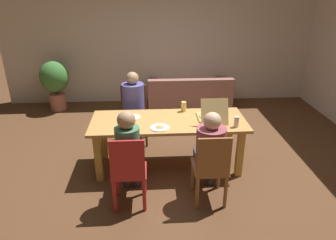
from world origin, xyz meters
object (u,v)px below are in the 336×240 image
plate_0 (160,127)px  drinking_glass_1 (236,122)px  chair_0 (211,168)px  potted_plant (55,80)px  chair_1 (134,111)px  couch (189,97)px  person_0 (210,148)px  plate_1 (131,117)px  dining_table (168,127)px  person_1 (133,104)px  pizza_box_0 (211,116)px  drinking_glass_0 (184,107)px  chair_2 (129,171)px  person_2 (128,150)px

plate_0 → drinking_glass_1: 1.02m
chair_0 → potted_plant: bearing=128.9°
chair_1 → drinking_glass_1: 1.84m
couch → plate_0: bearing=-105.6°
person_0 → chair_1: 1.88m
chair_1 → drinking_glass_1: size_ratio=6.54×
couch → plate_1: bearing=-116.8°
chair_1 → drinking_glass_1: (1.40, -1.16, 0.27)m
couch → dining_table: bearing=-104.1°
plate_0 → plate_1: size_ratio=1.02×
chair_0 → plate_0: bearing=132.6°
person_1 → plate_0: 1.06m
dining_table → couch: bearing=75.9°
pizza_box_0 → chair_0: bearing=-99.9°
drinking_glass_0 → person_1: bearing=151.1°
person_1 → chair_2: bearing=-90.0°
chair_0 → chair_2: size_ratio=1.00×
person_0 → pizza_box_0: bearing=78.2°
plate_1 → drinking_glass_1: bearing=-15.8°
person_0 → potted_plant: size_ratio=1.11×
chair_0 → pizza_box_0: 0.93m
chair_0 → plate_1: chair_0 is taller
drinking_glass_1 → person_0: bearing=-133.7°
person_2 → plate_0: 0.63m
plate_1 → drinking_glass_0: drinking_glass_0 is taller
chair_1 → drinking_glass_0: bearing=-36.4°
person_1 → person_2: bearing=-90.0°
chair_2 → plate_1: (-0.00, 1.02, 0.25)m
person_1 → drinking_glass_0: size_ratio=8.24×
pizza_box_0 → person_2: bearing=-146.5°
plate_0 → drinking_glass_0: bearing=56.4°
chair_0 → plate_1: size_ratio=3.76×
dining_table → person_2: person_2 is taller
person_0 → potted_plant: (-2.65, 3.14, -0.04)m
dining_table → plate_1: size_ratio=8.51×
chair_0 → person_2: size_ratio=0.78×
chair_2 → plate_1: bearing=90.1°
chair_2 → drinking_glass_0: size_ratio=6.40×
person_0 → drinking_glass_1: bearing=46.3°
chair_0 → potted_plant: 4.23m
dining_table → pizza_box_0: bearing=-0.3°
person_0 → drinking_glass_0: (-0.20, 1.05, 0.13)m
dining_table → plate_1: (-0.52, 0.12, 0.12)m
dining_table → person_2: bearing=-124.9°
chair_0 → pizza_box_0: pizza_box_0 is taller
potted_plant → drinking_glass_1: bearing=-41.0°
chair_2 → potted_plant: potted_plant is taller
drinking_glass_0 → chair_0: bearing=-80.5°
chair_1 → pizza_box_0: pizza_box_0 is taller
chair_0 → chair_1: (-0.96, 1.76, 0.04)m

